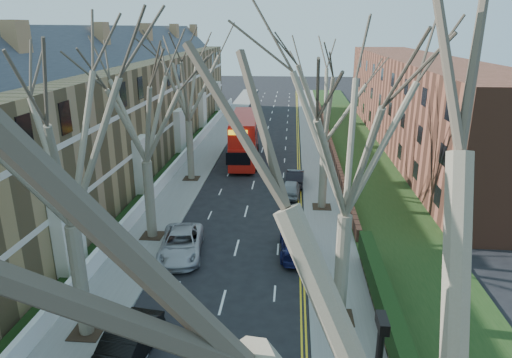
# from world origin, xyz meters

# --- Properties ---
(pavement_left) EXTENTS (3.00, 102.00, 0.12)m
(pavement_left) POSITION_xyz_m (-6.00, 39.00, 0.06)
(pavement_left) COLOR slate
(pavement_left) RESTS_ON ground
(pavement_right) EXTENTS (3.00, 102.00, 0.12)m
(pavement_right) POSITION_xyz_m (6.00, 39.00, 0.06)
(pavement_right) COLOR slate
(pavement_right) RESTS_ON ground
(terrace_left) EXTENTS (9.70, 78.00, 13.60)m
(terrace_left) POSITION_xyz_m (-13.65, 31.00, 5.53)
(terrace_left) COLOR olive
(terrace_left) RESTS_ON ground
(flats_right) EXTENTS (13.97, 54.00, 10.00)m
(flats_right) POSITION_xyz_m (17.46, 43.00, 4.98)
(flats_right) COLOR brown
(flats_right) RESTS_ON ground
(front_wall_left) EXTENTS (0.30, 78.00, 1.00)m
(front_wall_left) POSITION_xyz_m (-7.65, 31.00, 0.62)
(front_wall_left) COLOR white
(front_wall_left) RESTS_ON ground
(grass_verge_right) EXTENTS (6.00, 102.00, 0.06)m
(grass_verge_right) POSITION_xyz_m (10.50, 39.00, 0.15)
(grass_verge_right) COLOR #193312
(grass_verge_right) RESTS_ON ground
(tree_left_mid) EXTENTS (10.50, 10.50, 14.71)m
(tree_left_mid) POSITION_xyz_m (-5.70, 6.00, 9.56)
(tree_left_mid) COLOR #776B55
(tree_left_mid) RESTS_ON ground
(tree_left_far) EXTENTS (10.15, 10.15, 14.22)m
(tree_left_far) POSITION_xyz_m (-5.70, 16.00, 9.24)
(tree_left_far) COLOR #776B55
(tree_left_far) RESTS_ON ground
(tree_left_dist) EXTENTS (10.50, 10.50, 14.71)m
(tree_left_dist) POSITION_xyz_m (-5.70, 28.00, 9.56)
(tree_left_dist) COLOR #776B55
(tree_left_dist) RESTS_ON ground
(tree_right_near) EXTENTS (10.85, 10.85, 15.20)m
(tree_right_near) POSITION_xyz_m (5.70, -6.00, 9.86)
(tree_right_near) COLOR #776B55
(tree_right_near) RESTS_ON ground
(tree_right_mid) EXTENTS (10.50, 10.50, 14.71)m
(tree_right_mid) POSITION_xyz_m (5.70, 8.00, 9.56)
(tree_right_mid) COLOR #776B55
(tree_right_mid) RESTS_ON ground
(tree_right_far) EXTENTS (10.15, 10.15, 14.22)m
(tree_right_far) POSITION_xyz_m (5.70, 22.00, 9.24)
(tree_right_far) COLOR #776B55
(tree_right_far) RESTS_ON ground
(double_decker_bus) EXTENTS (3.23, 11.12, 4.60)m
(double_decker_bus) POSITION_xyz_m (-1.55, 34.58, 2.26)
(double_decker_bus) COLOR #AF140C
(double_decker_bus) RESTS_ON ground
(car_left_mid) EXTENTS (2.19, 4.77, 1.51)m
(car_left_mid) POSITION_xyz_m (-3.31, 4.38, 0.76)
(car_left_mid) COLOR black
(car_left_mid) RESTS_ON ground
(car_left_far) EXTENTS (3.10, 5.58, 1.48)m
(car_left_far) POSITION_xyz_m (-3.22, 13.78, 0.74)
(car_left_far) COLOR #AAA9AE
(car_left_far) RESTS_ON ground
(car_right_near) EXTENTS (2.08, 4.85, 1.39)m
(car_right_near) POSITION_xyz_m (3.69, 14.55, 0.70)
(car_right_near) COLOR #161A50
(car_right_near) RESTS_ON ground
(car_right_mid) EXTENTS (1.91, 3.97, 1.31)m
(car_right_mid) POSITION_xyz_m (3.33, 24.64, 0.65)
(car_right_mid) COLOR gray
(car_right_mid) RESTS_ON ground
(car_right_far) EXTENTS (1.66, 4.22, 1.37)m
(car_right_far) POSITION_xyz_m (3.67, 27.42, 0.68)
(car_right_far) COLOR black
(car_right_far) RESTS_ON ground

